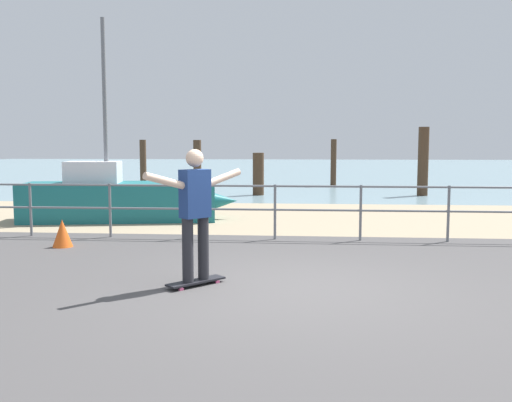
% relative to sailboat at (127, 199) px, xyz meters
% --- Properties ---
extents(ground_plane, '(24.00, 10.00, 0.04)m').
position_rel_sailboat_xyz_m(ground_plane, '(3.97, -7.01, -0.52)').
color(ground_plane, '#474444').
rests_on(ground_plane, ground).
extents(beach_strip, '(24.00, 6.00, 0.04)m').
position_rel_sailboat_xyz_m(beach_strip, '(3.97, 0.99, -0.52)').
color(beach_strip, tan).
rests_on(beach_strip, ground).
extents(sea_surface, '(72.00, 50.00, 0.04)m').
position_rel_sailboat_xyz_m(sea_surface, '(3.97, 28.99, -0.52)').
color(sea_surface, '#75939E').
rests_on(sea_surface, ground).
extents(railing_fence, '(12.71, 0.05, 1.05)m').
position_rel_sailboat_xyz_m(railing_fence, '(2.01, -2.41, 0.18)').
color(railing_fence, slate).
rests_on(railing_fence, ground).
extents(sailboat, '(5.06, 2.14, 4.66)m').
position_rel_sailboat_xyz_m(sailboat, '(0.00, 0.00, 0.00)').
color(sailboat, '#19666B').
rests_on(sailboat, ground).
extents(skateboard, '(0.69, 0.72, 0.08)m').
position_rel_sailboat_xyz_m(skateboard, '(2.78, -5.97, -0.45)').
color(skateboard, black).
rests_on(skateboard, ground).
extents(skateboarder, '(1.05, 1.12, 1.65)m').
position_rel_sailboat_xyz_m(skateboarder, '(2.78, -5.97, 0.50)').
color(skateboarder, '#26262B').
rests_on(skateboarder, skateboard).
extents(groyne_post_0, '(0.29, 0.29, 2.00)m').
position_rel_sailboat_xyz_m(groyne_post_0, '(-3.16, 12.26, 0.48)').
color(groyne_post_0, '#422D1E').
rests_on(groyne_post_0, ground).
extents(groyne_post_1, '(0.33, 0.33, 1.98)m').
position_rel_sailboat_xyz_m(groyne_post_1, '(-0.30, 10.42, 0.47)').
color(groyne_post_1, '#422D1E').
rests_on(groyne_post_1, ground).
extents(groyne_post_2, '(0.39, 0.39, 1.50)m').
position_rel_sailboat_xyz_m(groyne_post_2, '(2.55, 6.79, 0.23)').
color(groyne_post_2, '#422D1E').
rests_on(groyne_post_2, ground).
extents(groyne_post_3, '(0.24, 0.24, 2.01)m').
position_rel_sailboat_xyz_m(groyne_post_3, '(5.40, 11.34, 0.49)').
color(groyne_post_3, '#422D1E').
rests_on(groyne_post_3, ground).
extents(groyne_post_4, '(0.36, 0.36, 2.39)m').
position_rel_sailboat_xyz_m(groyne_post_4, '(8.25, 7.07, 0.68)').
color(groyne_post_4, '#422D1E').
rests_on(groyne_post_4, ground).
extents(traffic_cone, '(0.36, 0.36, 0.50)m').
position_rel_sailboat_xyz_m(traffic_cone, '(-0.04, -3.51, -0.27)').
color(traffic_cone, '#E55919').
rests_on(traffic_cone, ground).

